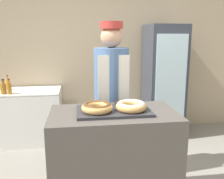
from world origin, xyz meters
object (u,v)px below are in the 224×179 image
at_px(chest_freezer, 32,116).
at_px(beverage_fridge, 163,81).
at_px(brownie_back_right, 119,103).
at_px(baker_person, 112,99).
at_px(donut_chocolate_glaze, 97,107).
at_px(donut_light_glaze, 131,106).
at_px(bottle_amber, 3,88).
at_px(bottle_amber_b, 9,88).
at_px(serving_tray, 114,111).
at_px(bottle_orange, 8,84).
at_px(brownie_back_left, 104,104).

bearing_deg(chest_freezer, beverage_fridge, -0.18).
bearing_deg(brownie_back_right, baker_person, 91.21).
bearing_deg(donut_chocolate_glaze, chest_freezer, 115.99).
bearing_deg(donut_light_glaze, brownie_back_right, 112.43).
relative_size(brownie_back_right, bottle_amber, 0.33).
xyz_separation_m(donut_light_glaze, chest_freezer, (-1.17, 1.79, -0.62)).
xyz_separation_m(beverage_fridge, chest_freezer, (-2.09, 0.01, -0.49)).
height_order(brownie_back_right, bottle_amber, brownie_back_right).
bearing_deg(bottle_amber_b, donut_light_glaze, -48.41).
bearing_deg(serving_tray, brownie_back_right, 63.00).
bearing_deg(bottle_orange, beverage_fridge, -2.70).
distance_m(brownie_back_right, bottle_amber, 2.01).
bearing_deg(serving_tray, donut_light_glaze, -14.14).
height_order(donut_chocolate_glaze, bottle_amber_b, donut_chocolate_glaze).
relative_size(baker_person, bottle_orange, 7.95).
distance_m(donut_light_glaze, chest_freezer, 2.23).
bearing_deg(brownie_back_right, donut_chocolate_glaze, -140.71).
height_order(donut_light_glaze, beverage_fridge, beverage_fridge).
distance_m(beverage_fridge, bottle_orange, 2.43).
height_order(brownie_back_right, bottle_amber_b, bottle_amber_b).
xyz_separation_m(brownie_back_left, beverage_fridge, (1.14, 1.61, -0.11)).
bearing_deg(donut_light_glaze, bottle_orange, 128.39).
bearing_deg(brownie_back_right, serving_tray, -117.00).
relative_size(donut_chocolate_glaze, bottle_amber_b, 1.22).
bearing_deg(serving_tray, bottle_amber_b, 129.16).
xyz_separation_m(donut_chocolate_glaze, brownie_back_right, (0.22, 0.18, -0.02)).
height_order(serving_tray, baker_person, baker_person).
distance_m(beverage_fridge, bottle_amber, 2.42).
distance_m(brownie_back_left, bottle_amber, 1.91).
relative_size(serving_tray, bottle_amber, 2.98).
xyz_separation_m(serving_tray, donut_chocolate_glaze, (-0.15, -0.04, 0.05)).
bearing_deg(serving_tray, bottle_amber, 130.59).
bearing_deg(donut_light_glaze, bottle_amber_b, 131.59).
bearing_deg(beverage_fridge, baker_person, -130.89).
xyz_separation_m(donut_light_glaze, baker_person, (-0.08, 0.63, -0.09)).
distance_m(chest_freezer, bottle_amber_b, 0.58).
bearing_deg(donut_chocolate_glaze, bottle_amber_b, 125.11).
bearing_deg(baker_person, brownie_back_left, -106.73).
bearing_deg(baker_person, bottle_orange, 138.15).
xyz_separation_m(baker_person, bottle_amber, (-1.41, 0.98, -0.05)).
relative_size(donut_chocolate_glaze, beverage_fridge, 0.15).
bearing_deg(donut_light_glaze, brownie_back_left, 140.71).
relative_size(donut_light_glaze, bottle_orange, 1.20).
height_order(baker_person, bottle_amber, baker_person).
bearing_deg(brownie_back_right, bottle_amber_b, 133.47).
height_order(bottle_amber, bottle_amber_b, bottle_amber_b).
distance_m(bottle_amber, bottle_orange, 0.30).
relative_size(brownie_back_left, brownie_back_right, 1.00).
distance_m(baker_person, beverage_fridge, 1.54).
bearing_deg(brownie_back_left, donut_chocolate_glaze, -112.43).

